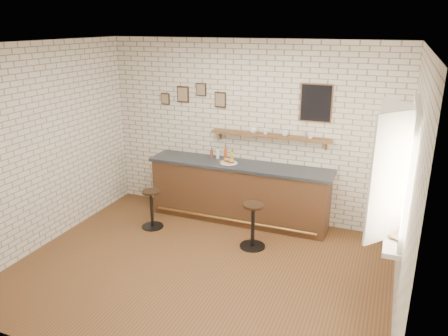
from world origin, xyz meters
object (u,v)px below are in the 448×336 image
(shelf_cup_a, at_px, (253,130))
(shelf_cup_b, at_px, (265,132))
(bitters_bottle_brown, at_px, (212,154))
(bitters_bottle_amber, at_px, (226,154))
(bar_stool_left, at_px, (152,208))
(book_lower, at_px, (392,233))
(bar_stool_right, at_px, (253,224))
(book_upper, at_px, (392,231))
(bitters_bottle_white, at_px, (218,154))
(bar_counter, at_px, (239,192))
(shelf_cup_d, at_px, (310,136))
(shelf_cup_c, at_px, (285,133))
(condiment_bottle_yellow, at_px, (232,156))
(ciabatta_sandwich, at_px, (229,161))
(sandwich_plate, at_px, (229,163))

(shelf_cup_a, distance_m, shelf_cup_b, 0.21)
(bitters_bottle_brown, xyz_separation_m, bitters_bottle_amber, (0.26, 0.00, 0.03))
(bar_stool_left, bearing_deg, book_lower, -11.91)
(bar_stool_right, xyz_separation_m, book_upper, (1.91, -0.73, 0.59))
(bitters_bottle_white, bearing_deg, book_upper, -30.60)
(bar_counter, height_order, bar_stool_right, bar_counter)
(bitters_bottle_brown, bearing_deg, bitters_bottle_amber, 0.00)
(bar_stool_left, height_order, shelf_cup_a, shelf_cup_a)
(bitters_bottle_white, relative_size, shelf_cup_d, 2.11)
(shelf_cup_d, height_order, book_lower, shelf_cup_d)
(bitters_bottle_white, height_order, shelf_cup_c, shelf_cup_c)
(bitters_bottle_amber, relative_size, book_lower, 1.07)
(bitters_bottle_brown, height_order, condiment_bottle_yellow, bitters_bottle_brown)
(condiment_bottle_yellow, xyz_separation_m, book_lower, (2.61, -1.71, -0.14))
(book_upper, bearing_deg, bitters_bottle_white, -169.97)
(bitters_bottle_white, height_order, bitters_bottle_amber, bitters_bottle_amber)
(bitters_bottle_brown, relative_size, book_lower, 0.79)
(bar_counter, bearing_deg, ciabatta_sandwich, -166.87)
(condiment_bottle_yellow, distance_m, book_lower, 3.12)
(bar_stool_right, bearing_deg, sandwich_plate, 131.19)
(bitters_bottle_brown, bearing_deg, book_lower, -29.82)
(bitters_bottle_brown, bearing_deg, bitters_bottle_white, 0.00)
(bitters_bottle_amber, bearing_deg, shelf_cup_d, 2.82)
(condiment_bottle_yellow, relative_size, bar_stool_right, 0.24)
(bitters_bottle_amber, distance_m, shelf_cup_c, 1.09)
(sandwich_plate, height_order, ciabatta_sandwich, ciabatta_sandwich)
(book_lower, distance_m, book_upper, 0.02)
(ciabatta_sandwich, xyz_separation_m, bar_stool_left, (-1.07, -0.77, -0.71))
(ciabatta_sandwich, relative_size, shelf_cup_c, 1.74)
(ciabatta_sandwich, height_order, shelf_cup_b, shelf_cup_b)
(shelf_cup_c, xyz_separation_m, book_upper, (1.73, -1.77, -0.58))
(bitters_bottle_amber, xyz_separation_m, book_lower, (2.72, -1.71, -0.17))
(bar_counter, bearing_deg, condiment_bottle_yellow, 144.05)
(bitters_bottle_white, height_order, book_upper, bitters_bottle_white)
(bitters_bottle_brown, relative_size, shelf_cup_a, 1.38)
(bitters_bottle_white, relative_size, bitters_bottle_amber, 0.82)
(sandwich_plate, xyz_separation_m, bitters_bottle_white, (-0.27, 0.17, 0.08))
(bar_stool_left, bearing_deg, book_upper, -11.71)
(bar_stool_left, xyz_separation_m, shelf_cup_d, (2.34, 1.01, 1.20))
(bar_counter, relative_size, shelf_cup_c, 27.54)
(shelf_cup_a, bearing_deg, bitters_bottle_amber, 147.08)
(bar_counter, distance_m, bitters_bottle_white, 0.74)
(bar_counter, xyz_separation_m, shelf_cup_a, (0.17, 0.20, 1.05))
(bitters_bottle_white, xyz_separation_m, shelf_cup_b, (0.82, 0.07, 0.45))
(bitters_bottle_brown, bearing_deg, bar_stool_right, -41.76)
(ciabatta_sandwich, height_order, book_upper, ciabatta_sandwich)
(ciabatta_sandwich, distance_m, book_upper, 3.01)
(ciabatta_sandwich, relative_size, condiment_bottle_yellow, 1.17)
(shelf_cup_a, bearing_deg, sandwich_plate, 173.84)
(sandwich_plate, xyz_separation_m, shelf_cup_a, (0.34, 0.24, 0.54))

